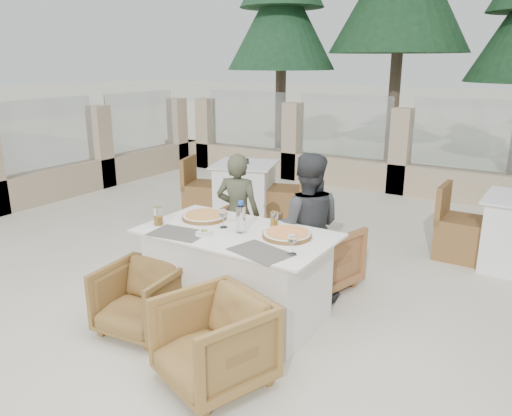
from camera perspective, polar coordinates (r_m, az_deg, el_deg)
The scene contains 24 objects.
ground at distance 4.55m, azimuth -2.57°, elevation -11.39°, with size 80.00×80.00×0.00m, color beige.
sand_patch at distance 17.57m, azimuth 24.68°, elevation 8.09°, with size 30.00×16.00×0.01m, color #FAF1CC.
perimeter_wall_far at distance 8.52m, azimuth 16.20°, elevation 6.90°, with size 10.00×0.34×1.60m, color tan, non-canonical shape.
perimeter_wall_left at distance 8.43m, azimuth -22.50°, elevation 6.21°, with size 0.34×7.00×1.60m, color tan, non-canonical shape.
pine_far_left at distance 11.83m, azimuth 2.93°, elevation 19.51°, with size 2.42×2.42×5.50m, color #224F2D.
pine_mid_left at distance 11.34m, azimuth 16.25°, elevation 21.59°, with size 2.86×2.86×6.50m, color #1E4725.
dining_table at distance 4.26m, azimuth -2.17°, elevation -7.63°, with size 1.60×0.90×0.77m, color white, non-canonical shape.
placemat_near_left at distance 4.13m, azimuth -8.86°, elevation -2.87°, with size 0.45×0.30×0.00m, color #5A554D.
placemat_near_right at distance 3.69m, azimuth 0.50°, elevation -5.05°, with size 0.45×0.30×0.00m, color #5B554E.
pizza_left at distance 4.47m, azimuth -5.92°, elevation -0.92°, with size 0.40×0.40×0.05m, color #C65A1B.
pizza_right at distance 4.00m, azimuth 3.56°, elevation -2.99°, with size 0.40×0.40×0.05m, color #F25721.
water_bottle at distance 4.06m, azimuth -1.74°, elevation -1.02°, with size 0.08×0.08×0.27m, color #BEDAFA.
wine_glass_centre at distance 4.20m, azimuth -3.74°, elevation -1.05°, with size 0.08×0.08×0.18m, color white, non-canonical shape.
wine_glass_corner at distance 3.62m, azimuth 4.18°, elevation -3.98°, with size 0.08×0.08×0.18m, color white, non-canonical shape.
beer_glass_left at distance 4.35m, azimuth -11.12°, elevation -0.91°, with size 0.08×0.08×0.16m, color #C78C1C.
beer_glass_right at distance 4.24m, azimuth 2.10°, elevation -1.23°, with size 0.06×0.06×0.13m, color gold.
olive_dish at distance 4.06m, azimuth -5.94°, elevation -2.79°, with size 0.11×0.11×0.04m, color silver, non-canonical shape.
armchair_far_left at distance 5.17m, azimuth -1.83°, elevation -4.03°, with size 0.67×0.69×0.63m, color #956036.
armchair_far_right at distance 4.88m, azimuth 6.99°, elevation -5.38°, with size 0.68×0.70×0.64m, color #9C6338.
armchair_near_left at distance 4.19m, azimuth -13.08°, elevation -10.11°, with size 0.59×0.61×0.56m, color olive.
armchair_near_right at distance 3.48m, azimuth -4.89°, elevation -15.04°, with size 0.66×0.68×0.62m, color olive.
diner_left at distance 5.08m, azimuth -2.07°, elevation -0.69°, with size 0.46×0.30×1.25m, color #494B37.
diner_right at distance 4.52m, azimuth 5.77°, elevation -2.24°, with size 0.66×0.52×1.36m, color #393B3E.
bg_table_a at distance 6.95m, azimuth -1.27°, elevation 1.98°, with size 1.64×0.82×0.77m, color white, non-canonical shape.
Camera 1 is at (2.31, -3.29, 2.13)m, focal length 35.00 mm.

